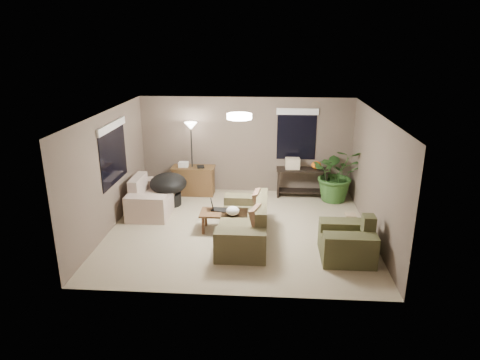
# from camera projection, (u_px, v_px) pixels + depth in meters

# --- Properties ---
(room_shell) EXTENTS (5.50, 5.50, 5.50)m
(room_shell) POSITION_uv_depth(u_px,v_px,m) (239.00, 174.00, 8.81)
(room_shell) COLOR tan
(room_shell) RESTS_ON ground
(main_sofa) EXTENTS (0.95, 2.20, 0.85)m
(main_sofa) POSITION_uv_depth(u_px,v_px,m) (246.00, 225.00, 8.67)
(main_sofa) COLOR #4E482E
(main_sofa) RESTS_ON ground
(throw_pillows) EXTENTS (0.35, 1.39, 0.47)m
(throw_pillows) POSITION_uv_depth(u_px,v_px,m) (258.00, 210.00, 8.54)
(throw_pillows) COLOR #8C7251
(throw_pillows) RESTS_ON main_sofa
(loveseat) EXTENTS (0.90, 1.60, 0.85)m
(loveseat) POSITION_uv_depth(u_px,v_px,m) (152.00, 199.00, 10.08)
(loveseat) COLOR beige
(loveseat) RESTS_ON ground
(armchair) EXTENTS (0.95, 1.00, 0.85)m
(armchair) POSITION_uv_depth(u_px,v_px,m) (348.00, 243.00, 7.93)
(armchair) COLOR #47472A
(armchair) RESTS_ON ground
(coffee_table) EXTENTS (1.00, 0.55, 0.42)m
(coffee_table) POSITION_uv_depth(u_px,v_px,m) (224.00, 215.00, 9.04)
(coffee_table) COLOR brown
(coffee_table) RESTS_ON ground
(laptop) EXTENTS (0.40, 0.28, 0.24)m
(laptop) POSITION_uv_depth(u_px,v_px,m) (217.00, 207.00, 9.10)
(laptop) COLOR black
(laptop) RESTS_ON coffee_table
(plastic_bag) EXTENTS (0.34, 0.33, 0.19)m
(plastic_bag) POSITION_uv_depth(u_px,v_px,m) (233.00, 211.00, 8.83)
(plastic_bag) COLOR white
(plastic_bag) RESTS_ON coffee_table
(desk) EXTENTS (1.10, 0.50, 0.75)m
(desk) POSITION_uv_depth(u_px,v_px,m) (194.00, 180.00, 11.16)
(desk) COLOR brown
(desk) RESTS_ON ground
(desk_papers) EXTENTS (0.69, 0.28, 0.12)m
(desk_papers) POSITION_uv_depth(u_px,v_px,m) (187.00, 165.00, 11.02)
(desk_papers) COLOR silver
(desk_papers) RESTS_ON desk
(console_table) EXTENTS (1.30, 0.40, 0.75)m
(console_table) POSITION_uv_depth(u_px,v_px,m) (302.00, 180.00, 10.98)
(console_table) COLOR black
(console_table) RESTS_ON ground
(pumpkin) EXTENTS (0.29, 0.29, 0.20)m
(pumpkin) POSITION_uv_depth(u_px,v_px,m) (316.00, 165.00, 10.83)
(pumpkin) COLOR orange
(pumpkin) RESTS_ON console_table
(cardboard_box) EXTENTS (0.37, 0.28, 0.27)m
(cardboard_box) POSITION_uv_depth(u_px,v_px,m) (293.00, 163.00, 10.86)
(cardboard_box) COLOR beige
(cardboard_box) RESTS_ON console_table
(papasan_chair) EXTENTS (1.15, 1.15, 0.80)m
(papasan_chair) POSITION_uv_depth(u_px,v_px,m) (168.00, 187.00, 10.43)
(papasan_chair) COLOR black
(papasan_chair) RESTS_ON ground
(floor_lamp) EXTENTS (0.32, 0.32, 1.91)m
(floor_lamp) POSITION_uv_depth(u_px,v_px,m) (191.00, 135.00, 10.76)
(floor_lamp) COLOR black
(floor_lamp) RESTS_ON ground
(ceiling_fixture) EXTENTS (0.50, 0.50, 0.10)m
(ceiling_fixture) POSITION_uv_depth(u_px,v_px,m) (239.00, 116.00, 8.43)
(ceiling_fixture) COLOR white
(ceiling_fixture) RESTS_ON room_shell
(houseplant) EXTENTS (1.25, 1.39, 1.09)m
(houseplant) POSITION_uv_depth(u_px,v_px,m) (337.00, 180.00, 10.68)
(houseplant) COLOR #2D5923
(houseplant) RESTS_ON ground
(cat_scratching_post) EXTENTS (0.32, 0.32, 0.50)m
(cat_scratching_post) POSITION_uv_depth(u_px,v_px,m) (349.00, 227.00, 8.78)
(cat_scratching_post) COLOR tan
(cat_scratching_post) RESTS_ON ground
(window_left) EXTENTS (0.05, 1.56, 1.33)m
(window_left) POSITION_uv_depth(u_px,v_px,m) (113.00, 143.00, 9.10)
(window_left) COLOR black
(window_left) RESTS_ON room_shell
(window_back) EXTENTS (1.06, 0.05, 1.33)m
(window_back) POSITION_uv_depth(u_px,v_px,m) (297.00, 126.00, 10.90)
(window_back) COLOR black
(window_back) RESTS_ON room_shell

